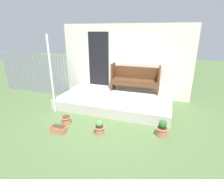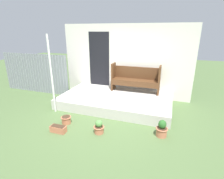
% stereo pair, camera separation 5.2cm
% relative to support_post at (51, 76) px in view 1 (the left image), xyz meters
% --- Properties ---
extents(ground_plane, '(24.00, 24.00, 0.00)m').
position_rel_support_post_xyz_m(ground_plane, '(1.66, 0.07, -1.14)').
color(ground_plane, '#516B3D').
extents(porch_slab, '(3.57, 2.01, 0.32)m').
position_rel_support_post_xyz_m(porch_slab, '(1.60, 1.07, -0.99)').
color(porch_slab, beige).
rests_on(porch_slab, ground_plane).
extents(house_wall, '(4.77, 0.08, 2.60)m').
position_rel_support_post_xyz_m(house_wall, '(1.56, 2.11, 0.16)').
color(house_wall, white).
rests_on(house_wall, ground_plane).
extents(fence_corrugated, '(2.95, 0.05, 1.53)m').
position_rel_support_post_xyz_m(fence_corrugated, '(-1.82, 1.31, -0.38)').
color(fence_corrugated, gray).
rests_on(fence_corrugated, ground_plane).
extents(support_post, '(0.06, 0.06, 2.29)m').
position_rel_support_post_xyz_m(support_post, '(0.00, 0.00, 0.00)').
color(support_post, white).
rests_on(support_post, ground_plane).
extents(bench, '(1.67, 0.42, 0.96)m').
position_rel_support_post_xyz_m(bench, '(2.11, 1.76, -0.34)').
color(bench, '#54331C').
rests_on(bench, porch_slab).
extents(flower_pot_left, '(0.27, 0.27, 0.20)m').
position_rel_support_post_xyz_m(flower_pot_left, '(0.73, -0.52, -1.03)').
color(flower_pot_left, '#C67251').
rests_on(flower_pot_left, ground_plane).
extents(flower_pot_middle, '(0.26, 0.26, 0.34)m').
position_rel_support_post_xyz_m(flower_pot_middle, '(1.74, -0.66, -1.00)').
color(flower_pot_middle, '#C67251').
rests_on(flower_pot_middle, ground_plane).
extents(flower_pot_right, '(0.28, 0.28, 0.42)m').
position_rel_support_post_xyz_m(flower_pot_right, '(3.18, -0.30, -0.96)').
color(flower_pot_right, '#C67251').
rests_on(flower_pot_right, ground_plane).
extents(planter_box_rect, '(0.39, 0.17, 0.17)m').
position_rel_support_post_xyz_m(planter_box_rect, '(0.78, -0.95, -1.06)').
color(planter_box_rect, '#C67251').
rests_on(planter_box_rect, ground_plane).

